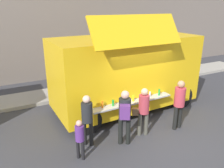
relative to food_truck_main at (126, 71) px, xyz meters
The scene contains 9 objects.
ground_plane 2.69m from the food_truck_main, 90.97° to the right, with size 60.00×60.00×0.00m, color #38383D.
curb_strip 5.02m from the food_truck_main, 146.81° to the left, with size 28.00×1.60×0.15m, color #9E998E.
food_truck_main is the anchor object (origin of this frame).
trash_bin 4.45m from the food_truck_main, 32.50° to the left, with size 0.60×0.60×1.02m, color #2D623B.
customer_front_ordering 2.15m from the food_truck_main, 104.85° to the right, with size 0.52×0.38×1.62m.
customer_mid_with_backpack 2.60m from the food_truck_main, 121.07° to the right, with size 0.48×0.56×1.73m.
customer_rear_waiting 2.94m from the food_truck_main, 143.31° to the right, with size 0.33×0.33×1.61m.
customer_extra_browsing 2.39m from the food_truck_main, 70.78° to the right, with size 0.36×0.35×1.73m.
child_near_queue 3.62m from the food_truck_main, 140.70° to the right, with size 0.24×0.24×1.18m.
Camera 1 is at (-4.26, -5.03, 4.00)m, focal length 35.85 mm.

